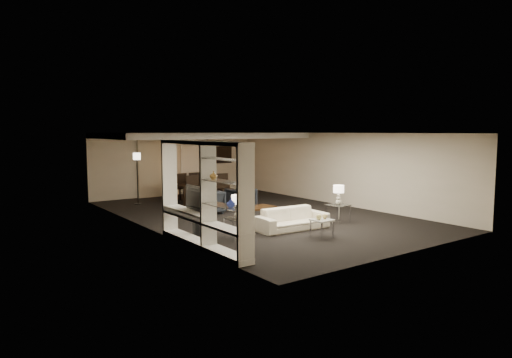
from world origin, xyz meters
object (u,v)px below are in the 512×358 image
object	(u,v)px
chair_nl	(195,191)
table_lamp_right	(339,195)
side_table_right	(338,213)
chair_nr	(225,188)
coffee_table	(256,213)
floor_speaker	(196,213)
dining_table	(201,192)
table_lamp_left	(238,207)
armchair_right	(241,199)
chair_fr	(207,185)
marble_table	(322,228)
armchair_left	(209,202)
sofa	(292,219)
pendant_light	(207,148)
floor_lamp	(137,179)
vase_amber	(214,175)
vase_blue	(231,203)
chair_nm	(210,190)
chair_fm	(193,186)
side_table_left	(238,228)
television	(193,199)
chair_fl	(178,187)

from	to	relation	value
chair_nl	table_lamp_right	bearing A→B (deg)	-63.89
side_table_right	chair_nr	size ratio (longest dim) A/B	0.51
coffee_table	floor_speaker	distance (m)	2.68
dining_table	floor_speaker	bearing A→B (deg)	-121.29
coffee_table	table_lamp_right	distance (m)	2.41
table_lamp_left	armchair_right	bearing A→B (deg)	55.12
table_lamp_left	chair_fr	bearing A→B (deg)	66.66
coffee_table	marble_table	xyz separation A→B (m)	(0.00, -2.70, 0.03)
side_table_right	chair_nr	xyz separation A→B (m)	(-0.76, 4.81, 0.27)
armchair_left	sofa	bearing A→B (deg)	99.86
chair_nl	chair_nr	world-z (taller)	same
chair_nr	pendant_light	bearing A→B (deg)	101.30
side_table_right	floor_lamp	size ratio (longest dim) A/B	0.30
armchair_left	vase_amber	xyz separation A→B (m)	(-2.20, -4.07, 1.28)
armchair_right	floor_speaker	world-z (taller)	floor_speaker
vase_blue	chair_nr	world-z (taller)	vase_blue
table_lamp_left	chair_nr	xyz separation A→B (m)	(2.64, 4.81, -0.25)
table_lamp_left	chair_nm	size ratio (longest dim) A/B	0.53
floor_lamp	sofa	bearing A→B (deg)	-75.17
coffee_table	dining_table	bearing A→B (deg)	85.01
sofa	floor_lamp	size ratio (longest dim) A/B	1.08
table_lamp_left	vase_blue	bearing A→B (deg)	-127.68
floor_speaker	chair_fm	xyz separation A→B (m)	(2.81, 5.46, -0.08)
armchair_left	chair_nr	size ratio (longest dim) A/B	0.76
vase_amber	dining_table	size ratio (longest dim) A/B	0.08
marble_table	chair_fm	xyz separation A→B (m)	(0.34, 7.21, 0.30)
pendant_light	chair_nl	xyz separation A→B (m)	(-1.07, -1.00, -1.40)
chair_nl	side_table_left	bearing A→B (deg)	-102.70
coffee_table	pendant_light	bearing A→B (deg)	79.18
pendant_light	television	world-z (taller)	pendant_light
dining_table	floor_lamp	size ratio (longest dim) A/B	1.11
chair_nl	chair_fm	world-z (taller)	same
coffee_table	table_lamp_left	world-z (taller)	table_lamp_left
chair_nr	floor_speaker	bearing A→B (deg)	-125.52
sofa	chair_nm	distance (m)	4.83
marble_table	chair_nm	size ratio (longest dim) A/B	0.43
armchair_right	side_table_left	distance (m)	4.02
table_lamp_right	chair_fl	size ratio (longest dim) A/B	0.53
marble_table	chair_nl	xyz separation A→B (m)	(-0.26, 5.91, 0.30)
chair_nr	chair_fr	distance (m)	1.30
vase_amber	marble_table	bearing A→B (deg)	-6.80
chair_fm	dining_table	bearing A→B (deg)	95.18
floor_speaker	coffee_table	bearing A→B (deg)	16.58
coffee_table	side_table_right	xyz separation A→B (m)	(1.70, -1.60, 0.06)
sofa	chair_fm	size ratio (longest dim) A/B	1.86
sofa	vase_blue	xyz separation A→B (m)	(-2.80, -1.43, 0.87)
chair_fl	chair_nr	bearing A→B (deg)	127.42
armchair_right	side_table_right	world-z (taller)	armchair_right
side_table_right	floor_speaker	world-z (taller)	floor_speaker
side_table_right	television	distance (m)	4.55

